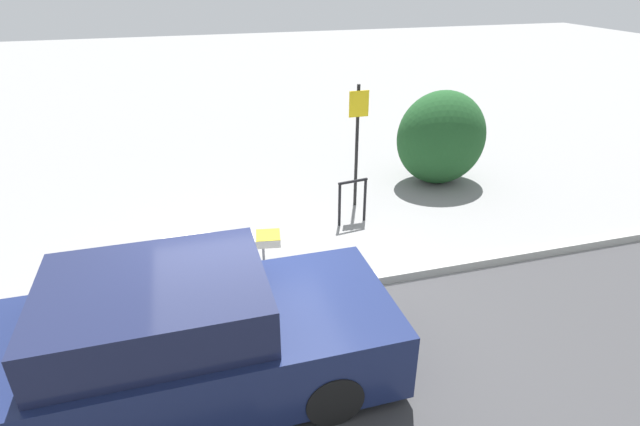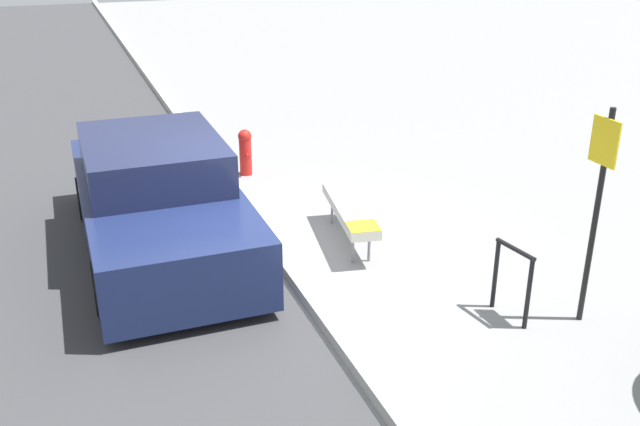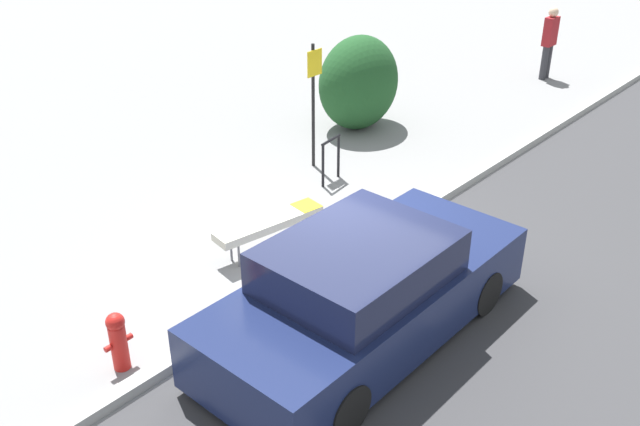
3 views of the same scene
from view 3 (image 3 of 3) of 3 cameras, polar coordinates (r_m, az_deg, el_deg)
The scene contains 9 objects.
ground_plane at distance 10.30m, azimuth 1.08°, elevation -4.31°, with size 60.00×60.00×0.00m, color gray.
curb at distance 10.27m, azimuth 1.08°, elevation -4.00°, with size 60.00×0.20×0.13m.
bench at distance 10.51m, azimuth -4.05°, elevation -0.82°, with size 1.79×0.66×0.52m.
bike_rack at distance 12.54m, azimuth 0.87°, elevation 4.61°, with size 0.55×0.12×0.83m.
sign_post at distance 12.85m, azimuth -0.52°, elevation 9.43°, with size 0.36×0.08×2.30m.
fire_hydrant at distance 8.62m, azimuth -15.86°, elevation -9.70°, with size 0.36×0.22×0.77m.
shrub_hedge at distance 14.86m, azimuth 3.12°, elevation 10.37°, with size 1.88×1.45×1.93m.
pedestrian at distance 18.89m, azimuth 17.86°, elevation 12.97°, with size 0.40×0.24×1.77m.
parked_car_near at distance 8.63m, azimuth 3.61°, elevation -6.38°, with size 4.51×1.88×1.43m.
Camera 3 is at (-6.60, -5.61, 5.58)m, focal length 40.00 mm.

